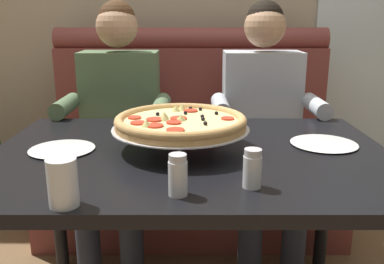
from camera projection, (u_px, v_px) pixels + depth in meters
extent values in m
cube|color=brown|center=(190.00, 191.00, 2.37)|extent=(1.65, 0.60, 0.46)
cube|color=brown|center=(190.00, 100.00, 2.63)|extent=(1.65, 0.18, 0.65)
cylinder|color=brown|center=(190.00, 39.00, 2.53)|extent=(1.65, 0.14, 0.14)
cube|color=black|center=(190.00, 157.00, 1.45)|extent=(1.40, 0.96, 0.04)
cylinder|color=black|center=(57.00, 203.00, 1.95)|extent=(0.06, 0.06, 0.70)
cylinder|color=black|center=(323.00, 202.00, 1.95)|extent=(0.06, 0.06, 0.70)
cube|color=#2D3342|center=(115.00, 154.00, 2.05)|extent=(0.34, 0.40, 0.15)
cylinder|color=#2D3342|center=(87.00, 235.00, 1.89)|extent=(0.11, 0.11, 0.46)
cylinder|color=#2D3342|center=(131.00, 235.00, 1.89)|extent=(0.11, 0.11, 0.46)
cube|color=#56704C|center=(120.00, 105.00, 2.21)|extent=(0.40, 0.22, 0.56)
cylinder|color=#56704C|center=(65.00, 106.00, 1.98)|extent=(0.08, 0.28, 0.08)
cylinder|color=#56704C|center=(160.00, 106.00, 1.99)|extent=(0.08, 0.28, 0.08)
sphere|color=tan|center=(116.00, 26.00, 2.08)|extent=(0.21, 0.21, 0.21)
sphere|color=#472D19|center=(116.00, 19.00, 2.08)|extent=(0.19, 0.19, 0.19)
cube|color=#2D3342|center=(265.00, 154.00, 2.05)|extent=(0.34, 0.40, 0.15)
cylinder|color=#2D3342|center=(250.00, 235.00, 1.89)|extent=(0.11, 0.11, 0.46)
cylinder|color=#2D3342|center=(293.00, 235.00, 1.89)|extent=(0.11, 0.11, 0.46)
cube|color=#B2B7C1|center=(260.00, 105.00, 2.21)|extent=(0.40, 0.22, 0.56)
cylinder|color=#B2B7C1|center=(220.00, 106.00, 1.99)|extent=(0.08, 0.28, 0.08)
cylinder|color=#B2B7C1|center=(316.00, 106.00, 1.99)|extent=(0.08, 0.28, 0.08)
sphere|color=tan|center=(264.00, 26.00, 2.08)|extent=(0.21, 0.21, 0.21)
sphere|color=black|center=(264.00, 19.00, 2.08)|extent=(0.19, 0.19, 0.19)
cylinder|color=silver|center=(179.00, 150.00, 1.34)|extent=(0.01, 0.01, 0.07)
cylinder|color=silver|center=(151.00, 134.00, 1.52)|extent=(0.01, 0.01, 0.07)
cylinder|color=silver|center=(210.00, 134.00, 1.52)|extent=(0.01, 0.01, 0.07)
torus|color=silver|center=(180.00, 130.00, 1.46)|extent=(0.26, 0.26, 0.01)
cylinder|color=silver|center=(180.00, 128.00, 1.45)|extent=(0.48, 0.48, 0.00)
cylinder|color=tan|center=(180.00, 125.00, 1.45)|extent=(0.46, 0.46, 0.02)
torus|color=tan|center=(180.00, 120.00, 1.44)|extent=(0.46, 0.46, 0.03)
cylinder|color=beige|center=(180.00, 121.00, 1.45)|extent=(0.40, 0.40, 0.01)
cylinder|color=red|center=(227.00, 118.00, 1.45)|extent=(0.05, 0.05, 0.01)
cylinder|color=red|center=(154.00, 119.00, 1.44)|extent=(0.06, 0.06, 0.01)
cylinder|color=red|center=(178.00, 118.00, 1.45)|extent=(0.06, 0.06, 0.01)
cylinder|color=red|center=(173.00, 122.00, 1.40)|extent=(0.05, 0.05, 0.01)
cylinder|color=red|center=(189.00, 111.00, 1.57)|extent=(0.05, 0.05, 0.01)
cylinder|color=red|center=(175.00, 130.00, 1.30)|extent=(0.06, 0.06, 0.01)
cylinder|color=red|center=(154.00, 126.00, 1.36)|extent=(0.06, 0.06, 0.01)
cylinder|color=red|center=(134.00, 118.00, 1.46)|extent=(0.05, 0.05, 0.01)
cylinder|color=red|center=(137.00, 123.00, 1.39)|extent=(0.05, 0.05, 0.01)
sphere|color=black|center=(202.00, 119.00, 1.43)|extent=(0.01, 0.01, 0.01)
sphere|color=black|center=(185.00, 113.00, 1.52)|extent=(0.01, 0.01, 0.01)
sphere|color=black|center=(202.00, 116.00, 1.47)|extent=(0.01, 0.01, 0.01)
sphere|color=black|center=(205.00, 123.00, 1.37)|extent=(0.01, 0.01, 0.01)
sphere|color=black|center=(200.00, 109.00, 1.59)|extent=(0.01, 0.01, 0.01)
sphere|color=black|center=(179.00, 117.00, 1.46)|extent=(0.01, 0.01, 0.01)
sphere|color=black|center=(157.00, 114.00, 1.51)|extent=(0.01, 0.01, 0.01)
sphere|color=black|center=(216.00, 113.00, 1.52)|extent=(0.01, 0.01, 0.01)
sphere|color=black|center=(191.00, 108.00, 1.60)|extent=(0.01, 0.01, 0.01)
cone|color=#CCC675|center=(164.00, 117.00, 1.43)|extent=(0.04, 0.04, 0.02)
cone|color=#CCC675|center=(181.00, 107.00, 1.59)|extent=(0.04, 0.04, 0.02)
cone|color=#CCC675|center=(146.00, 123.00, 1.35)|extent=(0.04, 0.04, 0.02)
cone|color=#CCC675|center=(175.00, 108.00, 1.57)|extent=(0.04, 0.04, 0.02)
cone|color=#CCC675|center=(164.00, 115.00, 1.46)|extent=(0.04, 0.04, 0.02)
cone|color=#CCC675|center=(180.00, 117.00, 1.43)|extent=(0.04, 0.04, 0.02)
cylinder|color=white|center=(177.00, 178.00, 1.08)|extent=(0.05, 0.05, 0.09)
cylinder|color=silver|center=(177.00, 187.00, 1.09)|extent=(0.04, 0.04, 0.04)
cylinder|color=silver|center=(177.00, 158.00, 1.06)|extent=(0.05, 0.05, 0.02)
cylinder|color=white|center=(252.00, 172.00, 1.13)|extent=(0.05, 0.05, 0.09)
cylinder|color=#4C6633|center=(251.00, 179.00, 1.14)|extent=(0.04, 0.04, 0.05)
cylinder|color=silver|center=(252.00, 153.00, 1.12)|extent=(0.05, 0.05, 0.02)
cylinder|color=white|center=(323.00, 144.00, 1.52)|extent=(0.17, 0.17, 0.01)
cone|color=white|center=(323.00, 141.00, 1.52)|extent=(0.24, 0.24, 0.01)
cylinder|color=white|center=(61.00, 150.00, 1.45)|extent=(0.16, 0.16, 0.01)
cone|color=white|center=(61.00, 147.00, 1.45)|extent=(0.23, 0.23, 0.01)
cylinder|color=silver|center=(62.00, 183.00, 1.01)|extent=(0.07, 0.07, 0.12)
cylinder|color=white|center=(63.00, 193.00, 1.02)|extent=(0.06, 0.06, 0.07)
cylinder|color=black|center=(325.00, 126.00, 3.83)|extent=(0.02, 0.02, 0.44)
cylinder|color=black|center=(351.00, 132.00, 3.64)|extent=(0.02, 0.02, 0.44)
cylinder|color=black|center=(340.00, 121.00, 3.99)|extent=(0.02, 0.02, 0.44)
cylinder|color=black|center=(366.00, 127.00, 3.80)|extent=(0.02, 0.02, 0.44)
cylinder|color=black|center=(348.00, 102.00, 3.75)|extent=(0.40, 0.40, 0.02)
cube|color=black|center=(359.00, 78.00, 3.80)|extent=(0.23, 0.26, 0.42)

